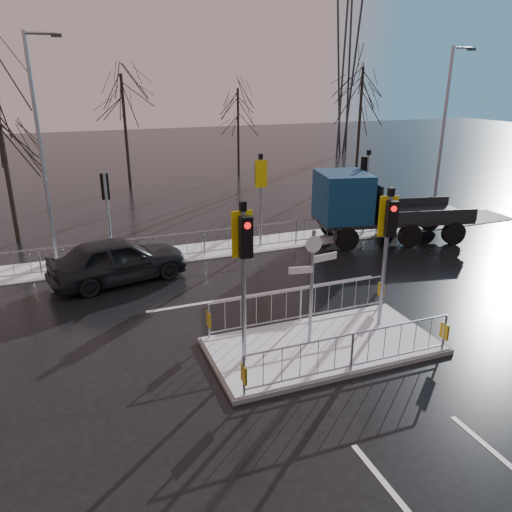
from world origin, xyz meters
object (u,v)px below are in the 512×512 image
object	(u,v)px
flatbed_truck	(363,205)
street_lamp_right	(444,131)
traffic_island	(323,335)
car_far_lane	(118,260)
street_lamp_left	(42,143)

from	to	relation	value
flatbed_truck	street_lamp_right	size ratio (longest dim) A/B	0.86
traffic_island	street_lamp_right	xyz separation A→B (m)	(10.58, 8.49, 4.00)
car_far_lane	flatbed_truck	world-z (taller)	flatbed_truck
traffic_island	flatbed_truck	distance (m)	9.49
flatbed_truck	street_lamp_left	world-z (taller)	street_lamp_left
street_lamp_right	street_lamp_left	world-z (taller)	street_lamp_left
car_far_lane	street_lamp_right	size ratio (longest dim) A/B	0.58
car_far_lane	street_lamp_right	distance (m)	15.55
traffic_island	street_lamp_left	size ratio (longest dim) A/B	0.73
traffic_island	street_lamp_left	bearing A→B (deg)	124.07
traffic_island	car_far_lane	size ratio (longest dim) A/B	1.29
traffic_island	street_lamp_left	world-z (taller)	street_lamp_left
car_far_lane	street_lamp_left	distance (m)	5.10
car_far_lane	street_lamp_right	world-z (taller)	street_lamp_right
flatbed_truck	street_lamp_left	bearing A→B (deg)	170.29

